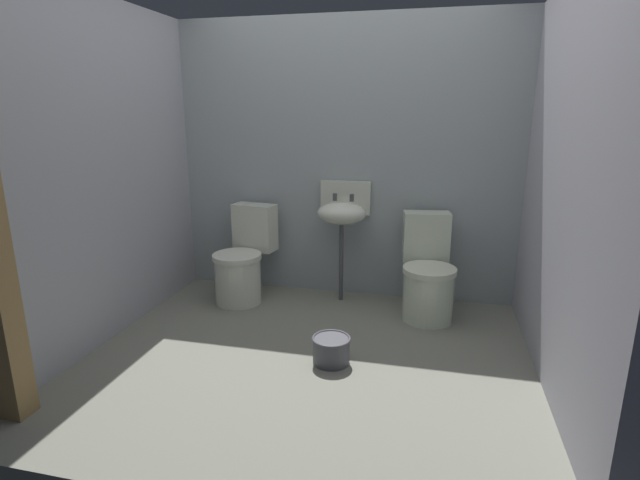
# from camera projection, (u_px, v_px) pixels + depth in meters

# --- Properties ---
(ground_plane) EXTENTS (3.24, 2.71, 0.08)m
(ground_plane) POSITION_uv_depth(u_px,v_px,m) (310.00, 358.00, 3.25)
(ground_plane) COLOR gray
(wall_back) EXTENTS (3.24, 0.10, 2.29)m
(wall_back) POSITION_uv_depth(u_px,v_px,m) (345.00, 161.00, 4.08)
(wall_back) COLOR #99A2A5
(wall_back) RESTS_ON ground
(wall_left) EXTENTS (0.10, 2.51, 2.29)m
(wall_left) POSITION_uv_depth(u_px,v_px,m) (107.00, 172.00, 3.37)
(wall_left) COLOR #9EA0A9
(wall_left) RESTS_ON ground
(wall_right) EXTENTS (0.10, 2.51, 2.29)m
(wall_right) POSITION_uv_depth(u_px,v_px,m) (569.00, 187.00, 2.71)
(wall_right) COLOR #9E9CA7
(wall_right) RESTS_ON ground
(toilet_left) EXTENTS (0.48, 0.65, 0.78)m
(toilet_left) POSITION_uv_depth(u_px,v_px,m) (243.00, 262.00, 4.09)
(toilet_left) COLOR silver
(toilet_left) RESTS_ON ground
(toilet_right) EXTENTS (0.46, 0.64, 0.78)m
(toilet_right) POSITION_uv_depth(u_px,v_px,m) (427.00, 276.00, 3.75)
(toilet_right) COLOR silver
(toilet_right) RESTS_ON ground
(sink) EXTENTS (0.42, 0.35, 0.99)m
(sink) POSITION_uv_depth(u_px,v_px,m) (342.00, 212.00, 3.98)
(sink) COLOR #4A4C53
(sink) RESTS_ON ground
(bucket) EXTENTS (0.25, 0.25, 0.17)m
(bucket) POSITION_uv_depth(u_px,v_px,m) (331.00, 349.00, 3.09)
(bucket) COLOR #4A4C53
(bucket) RESTS_ON ground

